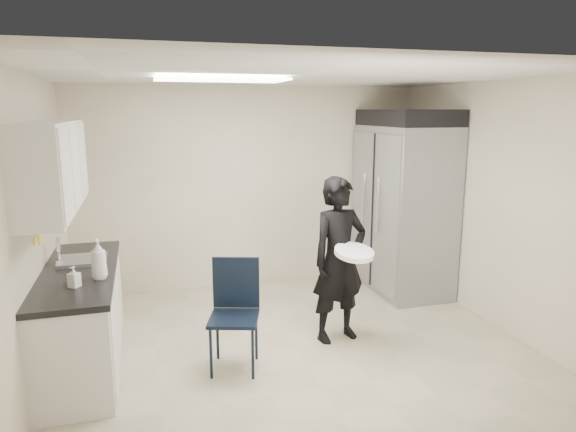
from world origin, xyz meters
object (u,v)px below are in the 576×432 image
object	(u,v)px
man_tuxedo	(339,260)
lower_counter	(82,320)
folding_chair	(234,319)
commercial_fridge	(403,209)

from	to	relation	value
man_tuxedo	lower_counter	bearing A→B (deg)	165.06
lower_counter	folding_chair	bearing A→B (deg)	-19.10
commercial_fridge	folding_chair	distance (m)	2.96
lower_counter	folding_chair	xyz separation A→B (m)	(1.31, -0.45, 0.05)
folding_chair	man_tuxedo	size ratio (longest dim) A/B	0.58
folding_chair	man_tuxedo	world-z (taller)	man_tuxedo
man_tuxedo	folding_chair	bearing A→B (deg)	-175.53
lower_counter	commercial_fridge	bearing A→B (deg)	15.88
folding_chair	man_tuxedo	xyz separation A→B (m)	(1.13, 0.34, 0.35)
commercial_fridge	lower_counter	bearing A→B (deg)	-164.12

